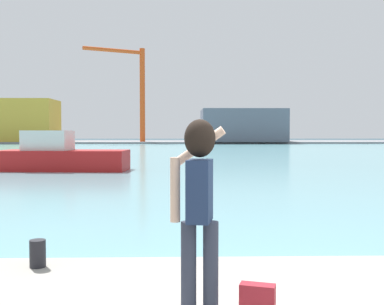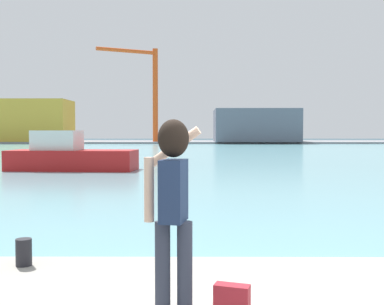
{
  "view_description": "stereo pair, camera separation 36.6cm",
  "coord_description": "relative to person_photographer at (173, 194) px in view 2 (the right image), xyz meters",
  "views": [
    {
      "loc": [
        -1.17,
        -4.05,
        2.1
      ],
      "look_at": [
        -0.88,
        7.63,
        1.6
      ],
      "focal_mm": 43.95,
      "sensor_mm": 36.0,
      "label": 1
    },
    {
      "loc": [
        -0.8,
        -4.06,
        2.1
      ],
      "look_at": [
        -0.88,
        7.63,
        1.6
      ],
      "focal_mm": 43.95,
      "sensor_mm": 36.0,
      "label": 2
    }
  ],
  "objects": [
    {
      "name": "port_crane",
      "position": [
        -8.54,
        84.66,
        9.53
      ],
      "size": [
        10.8,
        5.8,
        17.59
      ],
      "color": "#D84C19",
      "rests_on": "far_shore_dock"
    },
    {
      "name": "person_photographer",
      "position": [
        0.0,
        0.0,
        0.0
      ],
      "size": [
        0.53,
        0.56,
        1.74
      ],
      "rotation": [
        0.0,
        0.0,
        1.38
      ],
      "color": "#2D3342",
      "rests_on": "quay_promenade"
    },
    {
      "name": "warehouse_right",
      "position": [
        11.89,
        86.72,
        1.91
      ],
      "size": [
        15.79,
        11.75,
        6.18
      ],
      "primitive_type": "cube",
      "color": "slate",
      "rests_on": "far_shore_dock"
    },
    {
      "name": "handbag",
      "position": [
        0.54,
        0.02,
        -0.95
      ],
      "size": [
        0.35,
        0.23,
        0.24
      ],
      "primitive_type": "cube",
      "rotation": [
        0.0,
        0.0,
        -0.32
      ],
      "color": "maroon",
      "rests_on": "quay_promenade"
    },
    {
      "name": "warehouse_left",
      "position": [
        -33.07,
        86.62,
        2.84
      ],
      "size": [
        17.92,
        8.97,
        8.02
      ],
      "primitive_type": "cube",
      "color": "gold",
      "rests_on": "far_shore_dock"
    },
    {
      "name": "harbor_water",
      "position": [
        1.0,
        51.86,
        -1.53
      ],
      "size": [
        140.0,
        100.0,
        0.02
      ],
      "primitive_type": "cube",
      "color": "#6BA8B2",
      "rests_on": "ground_plane"
    },
    {
      "name": "boat_moored",
      "position": [
        -6.73,
        21.7,
        -0.74
      ],
      "size": [
        7.07,
        3.02,
        2.19
      ],
      "rotation": [
        0.0,
        0.0,
        -0.07
      ],
      "color": "#B21919",
      "rests_on": "harbor_water"
    },
    {
      "name": "harbor_bollard",
      "position": [
        -1.88,
        1.45,
        -0.9
      ],
      "size": [
        0.19,
        0.19,
        0.33
      ],
      "primitive_type": "cylinder",
      "color": "black",
      "rests_on": "quay_promenade"
    },
    {
      "name": "ground_plane",
      "position": [
        1.0,
        49.86,
        -1.54
      ],
      "size": [
        220.0,
        220.0,
        0.0
      ],
      "primitive_type": "plane",
      "color": "#334751"
    },
    {
      "name": "far_shore_dock",
      "position": [
        1.0,
        91.86,
        -1.36
      ],
      "size": [
        140.0,
        20.0,
        0.37
      ],
      "primitive_type": "cube",
      "color": "gray",
      "rests_on": "ground_plane"
    }
  ]
}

